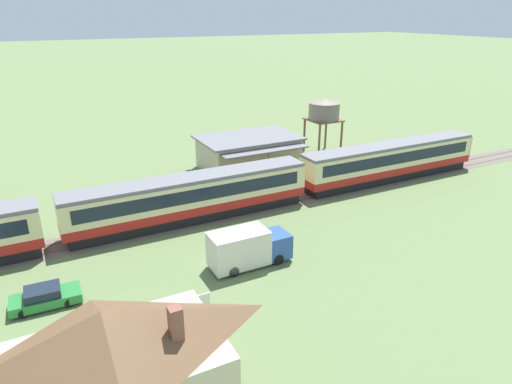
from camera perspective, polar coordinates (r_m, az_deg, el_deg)
ground_plane at (r=41.62m, az=-8.21°, el=-3.15°), size 600.00×600.00×0.00m
passenger_train at (r=40.34m, az=-7.79°, el=-0.45°), size 67.87×2.98×4.08m
railway_track at (r=41.46m, az=-6.64°, el=-3.16°), size 117.09×3.60×0.04m
station_building at (r=53.61m, az=-0.94°, el=4.98°), size 11.40×8.84×3.82m
water_tower at (r=59.53m, az=8.50°, el=10.08°), size 4.10×4.10×7.08m
cottage_brown_roof at (r=22.13m, az=-17.94°, el=-19.86°), size 10.78×6.25×5.78m
parked_car_green at (r=32.22m, az=-24.86°, el=-11.83°), size 4.28×2.03×1.28m
delivery_truck_blue at (r=33.19m, az=-1.07°, el=-6.98°), size 6.05×2.22×2.79m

